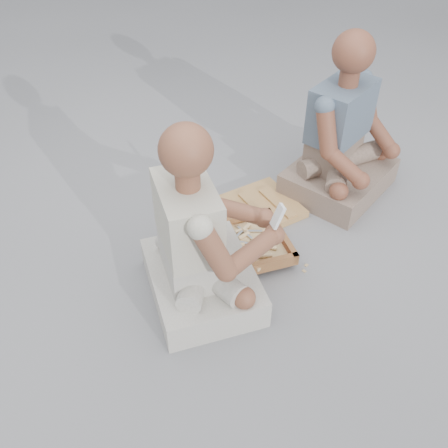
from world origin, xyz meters
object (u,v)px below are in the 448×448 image
object	(u,v)px
tool_tray	(239,246)
craftsman	(199,245)
companion	(342,143)
carved_panel	(246,212)

from	to	relation	value
tool_tray	craftsman	xyz separation A→B (m)	(-0.26, -0.20, 0.26)
tool_tray	companion	distance (m)	0.89
tool_tray	craftsman	distance (m)	0.42
craftsman	companion	size ratio (longest dim) A/B	0.97
tool_tray	companion	bearing A→B (deg)	27.04
carved_panel	tool_tray	world-z (taller)	tool_tray
carved_panel	craftsman	distance (m)	0.71
tool_tray	companion	size ratio (longest dim) A/B	0.52
carved_panel	craftsman	bearing A→B (deg)	-129.37
craftsman	tool_tray	bearing A→B (deg)	126.16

